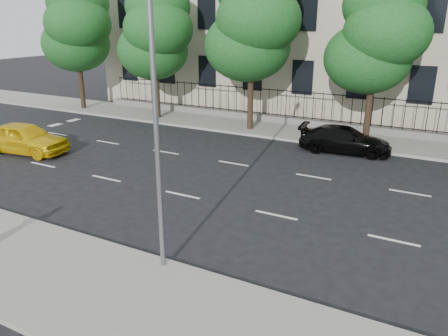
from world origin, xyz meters
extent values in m
plane|color=black|center=(0.00, 0.00, 0.00)|extent=(120.00, 120.00, 0.00)
cube|color=gray|center=(0.00, -4.00, 0.07)|extent=(60.00, 4.00, 0.15)
cube|color=gray|center=(0.00, 14.00, 0.07)|extent=(60.00, 4.00, 0.15)
cube|color=slate|center=(0.00, 15.70, 0.35)|extent=(30.00, 0.50, 0.40)
cube|color=black|center=(0.00, 15.70, 0.65)|extent=(28.80, 0.05, 0.05)
cube|color=black|center=(0.00, 15.70, 2.25)|extent=(28.80, 0.05, 0.05)
cylinder|color=slate|center=(2.50, -2.30, 4.15)|extent=(0.14, 0.14, 8.00)
cylinder|color=#382619|center=(-16.00, 13.20, 1.72)|extent=(0.36, 0.36, 3.15)
ellipsoid|color=#184A1A|center=(-16.40, 13.50, 4.86)|extent=(4.94, 4.94, 4.06)
ellipsoid|color=#184A1A|center=(-15.50, 13.00, 6.29)|extent=(4.68, 4.68, 3.85)
ellipsoid|color=#184A1A|center=(-15.90, 13.60, 7.72)|extent=(4.42, 4.42, 3.64)
cylinder|color=#382619|center=(-9.00, 13.20, 1.64)|extent=(0.36, 0.36, 2.97)
ellipsoid|color=#184A1A|center=(-9.40, 13.50, 4.62)|extent=(4.75, 4.75, 3.90)
ellipsoid|color=#184A1A|center=(-8.50, 13.00, 6.00)|extent=(4.50, 4.50, 3.70)
ellipsoid|color=#184A1A|center=(-8.90, 13.60, 7.38)|extent=(4.25, 4.25, 3.50)
cylinder|color=#382619|center=(-2.00, 13.20, 1.81)|extent=(0.36, 0.36, 3.32)
ellipsoid|color=#184A1A|center=(-2.40, 13.50, 5.09)|extent=(5.13, 5.13, 4.21)
ellipsoid|color=#184A1A|center=(-1.50, 13.00, 6.58)|extent=(4.86, 4.86, 4.00)
cylinder|color=#382619|center=(5.00, 13.20, 1.69)|extent=(0.36, 0.36, 3.08)
ellipsoid|color=#184A1A|center=(4.60, 13.50, 4.67)|extent=(4.56, 4.56, 3.74)
ellipsoid|color=#184A1A|center=(5.50, 13.00, 5.99)|extent=(4.32, 4.32, 3.55)
ellipsoid|color=#184A1A|center=(5.10, 13.60, 7.31)|extent=(4.08, 4.08, 3.36)
imported|color=yellow|center=(-10.37, 3.48, 0.80)|extent=(4.92, 2.52, 1.60)
imported|color=black|center=(4.27, 11.40, 0.68)|extent=(4.88, 2.38, 1.37)
camera|label=1|loc=(9.04, -10.94, 6.72)|focal=35.00mm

